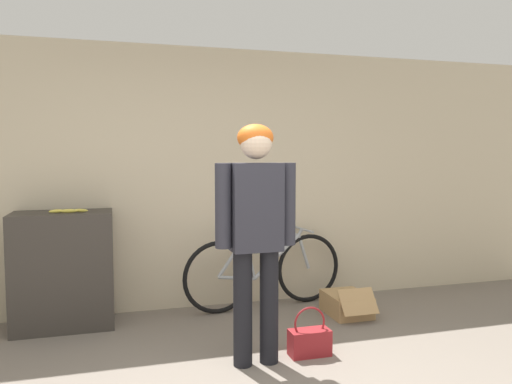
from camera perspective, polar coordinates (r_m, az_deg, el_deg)
wall_back at (r=5.04m, az=-7.28°, el=1.51°), size 8.00×0.07×2.60m
side_shelf at (r=4.81m, az=-21.15°, el=-8.31°), size 0.86×0.48×1.04m
person at (r=3.62m, az=-0.01°, el=-3.31°), size 0.60×0.25×1.76m
bicycle at (r=5.08m, az=1.04°, el=-8.92°), size 1.70×0.46×0.79m
banana at (r=4.66m, az=-20.70°, el=-2.03°), size 0.33×0.09×0.03m
handbag at (r=4.02m, az=6.14°, el=-16.54°), size 0.32×0.15×0.38m
cardboard_box at (r=5.01m, az=10.32°, el=-12.47°), size 0.37×0.56×0.30m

